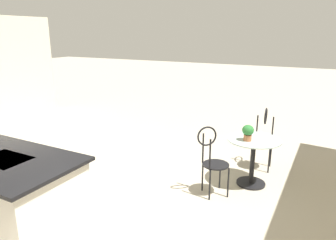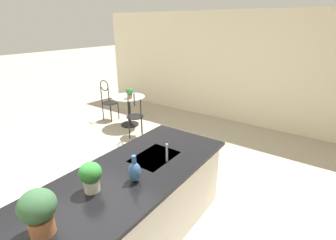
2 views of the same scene
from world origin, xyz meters
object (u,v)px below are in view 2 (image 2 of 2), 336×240
bistro_table (129,108)px  potted_plant_counter_near (91,175)px  chair_by_island (135,113)px  potted_plant_on_table (130,92)px  potted_plant_counter_far (38,210)px  chair_near_window (108,98)px  vase_on_counter (135,172)px

bistro_table → potted_plant_counter_near: bearing=38.9°
chair_by_island → potted_plant_on_table: bearing=-127.1°
potted_plant_on_table → chair_by_island: bearing=52.9°
bistro_table → potted_plant_counter_far: (3.58, 2.56, 0.69)m
chair_near_window → chair_by_island: same height
potted_plant_counter_near → vase_on_counter: size_ratio=1.04×
potted_plant_counter_far → vase_on_counter: bearing=173.1°
chair_near_window → vase_on_counter: vase_on_counter is taller
bistro_table → vase_on_counter: size_ratio=2.78×
chair_by_island → potted_plant_counter_near: bearing=35.5°
chair_by_island → vase_on_counter: size_ratio=3.62×
bistro_table → potted_plant_counter_far: bearing=35.6°
potted_plant_on_table → potted_plant_counter_far: (3.51, 2.44, 0.26)m
potted_plant_counter_near → bistro_table: bearing=-141.1°
chair_near_window → potted_plant_on_table: chair_near_window is taller
potted_plant_on_table → bistro_table: bearing=-121.3°
potted_plant_counter_far → bistro_table: bearing=-144.4°
bistro_table → chair_near_window: (0.00, -0.73, 0.13)m
bistro_table → vase_on_counter: (2.68, 2.67, 0.58)m
potted_plant_on_table → potted_plant_counter_near: 3.77m
chair_near_window → vase_on_counter: 4.36m
bistro_table → potted_plant_counter_near: 3.95m
chair_by_island → vase_on_counter: bearing=42.7°
bistro_table → chair_by_island: size_ratio=0.77×
potted_plant_counter_far → chair_by_island: bearing=-148.0°
bistro_table → potted_plant_on_table: size_ratio=3.33×
potted_plant_counter_near → vase_on_counter: potted_plant_counter_near is taller
chair_by_island → potted_plant_on_table: (-0.36, -0.48, 0.30)m
chair_near_window → potted_plant_on_table: size_ratio=4.34×
chair_near_window → potted_plant_on_table: (0.07, 0.85, 0.30)m
potted_plant_on_table → potted_plant_counter_far: size_ratio=0.63×
chair_by_island → potted_plant_counter_far: 3.75m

